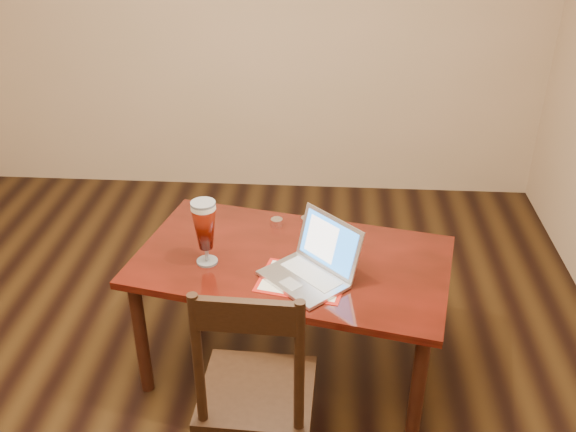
{
  "coord_description": "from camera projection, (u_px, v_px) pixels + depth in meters",
  "views": [
    {
      "loc": [
        0.68,
        -2.13,
        2.35
      ],
      "look_at": [
        0.51,
        0.38,
        0.92
      ],
      "focal_mm": 40.0,
      "sensor_mm": 36.0,
      "label": 1
    }
  ],
  "objects": [
    {
      "name": "ground",
      "position": [
        177.0,
        420.0,
        3.05
      ],
      "size": [
        5.0,
        5.0,
        0.0
      ],
      "primitive_type": "plane",
      "color": "black",
      "rests_on": "ground"
    },
    {
      "name": "dining_chair",
      "position": [
        256.0,
        393.0,
        2.53
      ],
      "size": [
        0.47,
        0.44,
        1.06
      ],
      "rotation": [
        0.0,
        0.0,
        -0.04
      ],
      "color": "black",
      "rests_on": "ground"
    },
    {
      "name": "room_shell",
      "position": [
        132.0,
        52.0,
        2.18
      ],
      "size": [
        4.51,
        5.01,
        2.71
      ],
      "color": "tan",
      "rests_on": "ground"
    },
    {
      "name": "dining_table",
      "position": [
        288.0,
        270.0,
        3.05
      ],
      "size": [
        1.6,
        1.1,
        1.0
      ],
      "rotation": [
        0.0,
        0.0,
        -0.21
      ],
      "color": "#51110A",
      "rests_on": "ground"
    }
  ]
}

